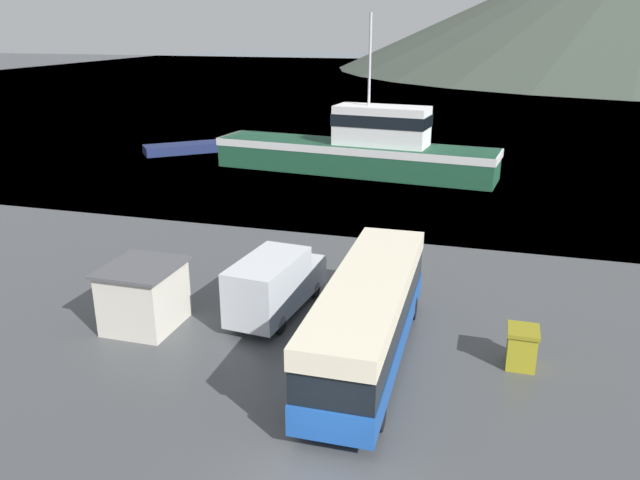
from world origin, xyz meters
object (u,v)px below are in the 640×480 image
tour_bus (368,315)px  delivery_van (275,283)px  storage_bin (522,347)px  small_boat (186,148)px  fishing_boat (360,149)px  dock_kiosk (144,296)px

tour_bus → delivery_van: (-4.40, 2.66, -0.44)m
tour_bus → storage_bin: (5.16, 1.12, -1.06)m
delivery_van → small_boat: 35.14m
delivery_van → small_boat: delivery_van is taller
fishing_boat → dock_kiosk: size_ratio=7.46×
delivery_van → fishing_boat: fishing_boat is taller
delivery_van → fishing_boat: bearing=100.5°
tour_bus → small_boat: tour_bus is taller
tour_bus → delivery_van: tour_bus is taller
tour_bus → dock_kiosk: bearing=177.6°
tour_bus → storage_bin: size_ratio=7.61×
storage_bin → delivery_van: bearing=170.9°
storage_bin → dock_kiosk: bearing=-176.5°
storage_bin → dock_kiosk: (-14.06, -0.87, 0.55)m
delivery_van → dock_kiosk: (-4.50, -2.40, -0.07)m
delivery_van → dock_kiosk: bearing=-146.4°
tour_bus → small_boat: size_ratio=1.50×
fishing_boat → small_boat: fishing_boat is taller
fishing_boat → tour_bus: bearing=-160.7°
delivery_van → small_boat: bearing=128.9°
tour_bus → storage_bin: tour_bus is taller
fishing_boat → delivery_van: bearing=-168.9°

